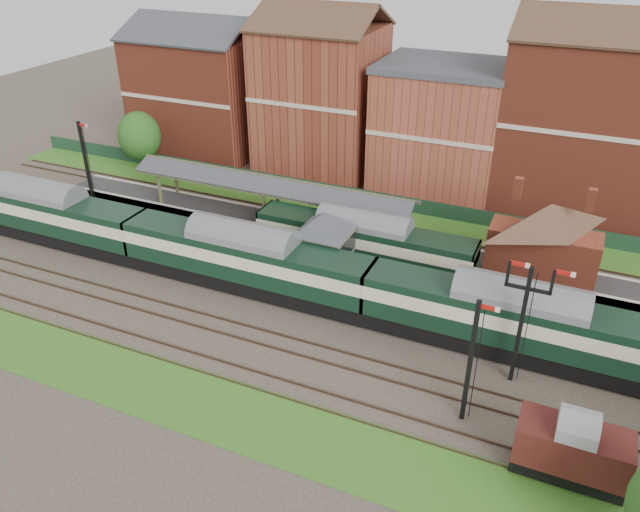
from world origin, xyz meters
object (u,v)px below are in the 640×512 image
at_px(dmu_train, 244,258).
at_px(platform_railcar, 364,242).
at_px(signal_box, 325,246).
at_px(goods_van_a, 572,449).
at_px(semaphore_bracket, 523,318).

bearing_deg(dmu_train, platform_railcar, 42.78).
height_order(signal_box, dmu_train, signal_box).
relative_size(platform_railcar, goods_van_a, 3.25).
relative_size(semaphore_bracket, dmu_train, 0.14).
distance_m(semaphore_bracket, goods_van_a, 7.97).
height_order(semaphore_bracket, goods_van_a, semaphore_bracket).
relative_size(dmu_train, goods_van_a, 10.87).
bearing_deg(platform_railcar, goods_van_a, -42.68).
height_order(signal_box, semaphore_bracket, semaphore_bracket).
xyz_separation_m(semaphore_bracket, dmu_train, (-20.13, 2.50, -1.99)).
bearing_deg(goods_van_a, semaphore_bracket, 119.65).
relative_size(semaphore_bracket, platform_railcar, 0.46).
xyz_separation_m(semaphore_bracket, platform_railcar, (-13.11, 9.00, -2.25)).
height_order(dmu_train, platform_railcar, dmu_train).
relative_size(dmu_train, platform_railcar, 3.34).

